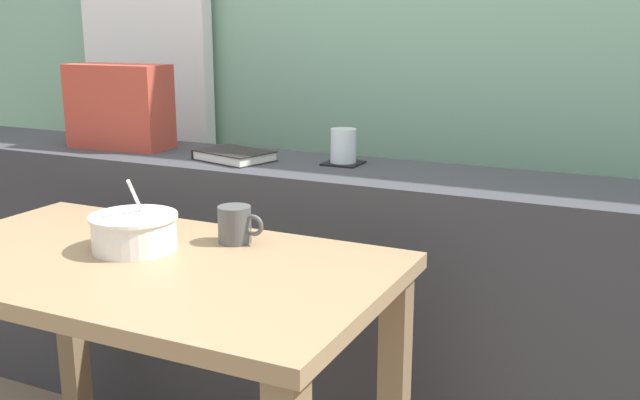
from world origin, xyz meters
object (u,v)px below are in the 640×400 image
object	(u,v)px
coaster_square	(343,163)
ceramic_mug	(236,225)
breakfast_table	(145,313)
closed_book	(234,155)
soup_bowl	(134,232)
throw_pillow	(120,106)
juice_glass	(343,148)

from	to	relation	value
coaster_square	ceramic_mug	distance (m)	0.48
breakfast_table	closed_book	size ratio (longest dim) A/B	4.46
coaster_square	closed_book	bearing A→B (deg)	-164.85
coaster_square	soup_bowl	xyz separation A→B (m)	(-0.23, -0.61, -0.07)
breakfast_table	soup_bowl	bearing A→B (deg)	140.10
soup_bowl	ceramic_mug	xyz separation A→B (m)	(0.17, 0.14, 0.00)
ceramic_mug	coaster_square	bearing A→B (deg)	83.09
soup_bowl	throw_pillow	bearing A→B (deg)	132.17
breakfast_table	closed_book	xyz separation A→B (m)	(-0.13, 0.58, 0.24)
coaster_square	juice_glass	distance (m)	0.04
coaster_square	juice_glass	xyz separation A→B (m)	(-0.00, 0.00, 0.04)
soup_bowl	breakfast_table	bearing A→B (deg)	-39.90
breakfast_table	throw_pillow	xyz separation A→B (m)	(-0.57, 0.61, 0.36)
throw_pillow	ceramic_mug	distance (m)	0.83
breakfast_table	juice_glass	xyz separation A→B (m)	(0.17, 0.66, 0.27)
closed_book	throw_pillow	size ratio (longest dim) A/B	0.75
breakfast_table	ceramic_mug	distance (m)	0.28
closed_book	soup_bowl	xyz separation A→B (m)	(0.07, -0.53, -0.08)
coaster_square	juice_glass	world-z (taller)	juice_glass
coaster_square	soup_bowl	distance (m)	0.66
juice_glass	closed_book	distance (m)	0.32
throw_pillow	juice_glass	bearing A→B (deg)	3.80
breakfast_table	coaster_square	bearing A→B (deg)	75.25
soup_bowl	ceramic_mug	size ratio (longest dim) A/B	1.71
throw_pillow	ceramic_mug	world-z (taller)	throw_pillow
juice_glass	soup_bowl	bearing A→B (deg)	-110.71
throw_pillow	soup_bowl	world-z (taller)	throw_pillow
closed_book	ceramic_mug	bearing A→B (deg)	-57.56
breakfast_table	throw_pillow	size ratio (longest dim) A/B	3.33
coaster_square	throw_pillow	bearing A→B (deg)	-176.20
breakfast_table	throw_pillow	world-z (taller)	throw_pillow
breakfast_table	juice_glass	size ratio (longest dim) A/B	11.28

